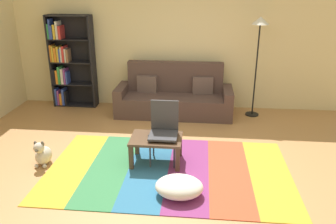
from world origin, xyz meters
TOP-DOWN VIEW (x-y plane):
  - ground_plane at (0.00, 0.00)m, footprint 14.00×14.00m
  - back_wall at (0.00, 2.55)m, footprint 6.80×0.10m
  - rug at (0.09, -0.22)m, footprint 3.37×2.02m
  - couch at (-0.01, 2.02)m, footprint 2.26×0.80m
  - bookshelf at (-2.25, 2.31)m, footprint 0.90×0.28m
  - coffee_table at (-0.10, -0.01)m, footprint 0.73×0.53m
  - pouf at (0.29, -0.81)m, footprint 0.59×0.49m
  - dog at (-1.72, -0.23)m, footprint 0.22×0.35m
  - standing_lamp at (1.54, 2.09)m, footprint 0.32×0.32m
  - tv_remote at (-0.19, -0.04)m, footprint 0.07×0.16m
  - folding_chair at (0.00, 0.09)m, footprint 0.40×0.40m

SIDE VIEW (x-z plane):
  - ground_plane at x=0.00m, z-range 0.00..0.00m
  - rug at x=0.09m, z-range 0.00..0.01m
  - pouf at x=0.29m, z-range 0.01..0.24m
  - dog at x=-1.72m, z-range -0.04..0.36m
  - coffee_table at x=-0.10m, z-range 0.13..0.52m
  - couch at x=-0.01m, z-range -0.16..0.84m
  - tv_remote at x=-0.19m, z-range 0.40..0.42m
  - folding_chair at x=0.00m, z-range 0.08..0.98m
  - bookshelf at x=-2.25m, z-range -0.01..1.87m
  - back_wall at x=0.00m, z-range 0.00..2.70m
  - standing_lamp at x=1.54m, z-range 0.64..2.53m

